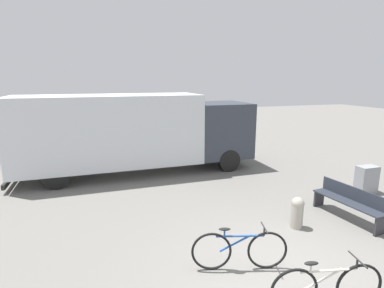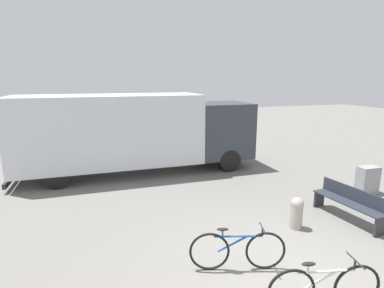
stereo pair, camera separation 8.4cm
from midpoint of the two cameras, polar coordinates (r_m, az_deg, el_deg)
ground_plane at (r=6.02m, az=16.61°, el=-23.77°), size 60.00×60.00×0.00m
delivery_truck at (r=11.33m, az=-10.46°, el=2.57°), size 8.76×2.31×2.94m
park_bench at (r=8.65m, az=28.04°, el=-9.65°), size 0.60×1.90×0.83m
bicycle_near at (r=5.93m, az=9.06°, el=-19.33°), size 1.74×0.59×0.85m
bicycle_middle at (r=5.43m, az=24.31°, el=-23.69°), size 1.77×0.51×0.85m
bollard_near_bench at (r=7.69m, az=19.61°, el=-12.04°), size 0.30×0.30×0.77m
utility_box at (r=10.80m, az=30.62°, el=-5.94°), size 0.63×0.36×0.86m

